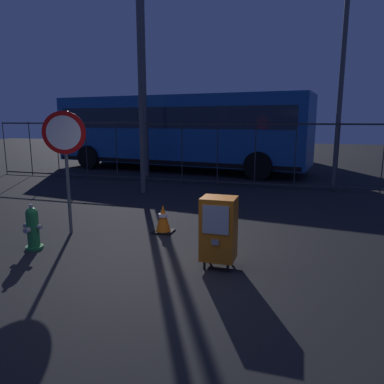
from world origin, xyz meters
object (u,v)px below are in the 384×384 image
at_px(newspaper_box_primary, 219,229).
at_px(bus_far, 201,127).
at_px(street_light_near_left, 345,34).
at_px(street_light_near_right, 140,55).
at_px(bus_near, 179,129).
at_px(street_light_far_left, 143,42).
at_px(stop_sign, 65,147).
at_px(traffic_cone, 163,219).
at_px(fire_hydrant, 33,228).

xyz_separation_m(newspaper_box_primary, bus_far, (-4.17, 14.17, 1.14)).
bearing_deg(street_light_near_left, street_light_near_right, -158.02).
relative_size(bus_near, street_light_near_right, 1.65).
distance_m(newspaper_box_primary, street_light_near_right, 6.62).
height_order(street_light_near_right, street_light_far_left, street_light_far_left).
relative_size(newspaper_box_primary, stop_sign, 0.46).
xyz_separation_m(street_light_near_right, street_light_far_left, (-1.19, 2.92, 0.95)).
distance_m(traffic_cone, street_light_near_left, 7.75).
xyz_separation_m(fire_hydrant, newspaper_box_primary, (3.04, 0.15, 0.22)).
relative_size(fire_hydrant, newspaper_box_primary, 0.73).
relative_size(fire_hydrant, bus_near, 0.07).
height_order(stop_sign, bus_near, bus_near).
height_order(newspaper_box_primary, street_light_far_left, street_light_far_left).
height_order(fire_hydrant, bus_far, bus_far).
height_order(fire_hydrant, street_light_near_right, street_light_near_right).
height_order(bus_far, street_light_near_left, street_light_near_left).
bearing_deg(fire_hydrant, traffic_cone, 40.78).
xyz_separation_m(traffic_cone, street_light_near_right, (-1.95, 3.43, 3.53)).
bearing_deg(fire_hydrant, street_light_far_left, 100.55).
xyz_separation_m(newspaper_box_primary, bus_near, (-3.88, 9.62, 1.14)).
bearing_deg(bus_near, bus_far, 100.83).
bearing_deg(street_light_near_right, fire_hydrant, -86.91).
distance_m(newspaper_box_primary, stop_sign, 3.25).
bearing_deg(stop_sign, street_light_far_left, 102.34).
bearing_deg(stop_sign, fire_hydrant, -93.44).
height_order(fire_hydrant, traffic_cone, fire_hydrant).
bearing_deg(street_light_near_left, bus_far, 130.33).
height_order(newspaper_box_primary, bus_near, bus_near).
distance_m(newspaper_box_primary, street_light_near_left, 8.16).
height_order(fire_hydrant, street_light_far_left, street_light_far_left).
xyz_separation_m(stop_sign, street_light_near_right, (-0.32, 3.97, 2.19)).
distance_m(stop_sign, street_light_near_right, 4.55).
distance_m(fire_hydrant, street_light_near_right, 5.98).
relative_size(fire_hydrant, street_light_near_right, 0.11).
xyz_separation_m(bus_far, street_light_near_right, (0.86, -9.43, 2.08)).
xyz_separation_m(fire_hydrant, bus_far, (-1.13, 14.32, 1.36)).
bearing_deg(traffic_cone, street_light_far_left, 116.35).
relative_size(newspaper_box_primary, street_light_far_left, 0.12).
distance_m(fire_hydrant, stop_sign, 1.55).
xyz_separation_m(traffic_cone, street_light_near_left, (3.37, 5.58, 4.19)).
height_order(traffic_cone, street_light_near_right, street_light_near_right).
xyz_separation_m(bus_far, street_light_far_left, (-0.33, -6.51, 3.03)).
distance_m(fire_hydrant, bus_far, 14.43).
xyz_separation_m(newspaper_box_primary, stop_sign, (-2.99, 0.77, 1.03)).
bearing_deg(fire_hydrant, bus_far, 94.49).
bearing_deg(bus_near, newspaper_box_primary, -60.78).
xyz_separation_m(newspaper_box_primary, street_light_near_right, (-3.31, 4.74, 3.22)).
height_order(fire_hydrant, stop_sign, stop_sign).
height_order(street_light_near_left, street_light_near_right, street_light_near_left).
relative_size(street_light_near_left, street_light_near_right, 1.20).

